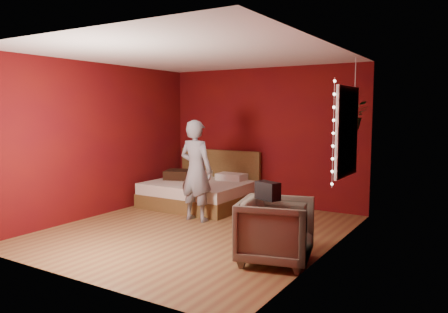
% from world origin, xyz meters
% --- Properties ---
extents(floor, '(4.50, 4.50, 0.00)m').
position_xyz_m(floor, '(0.00, 0.00, 0.00)').
color(floor, brown).
rests_on(floor, ground).
extents(room_walls, '(4.04, 4.54, 2.62)m').
position_xyz_m(room_walls, '(0.00, 0.00, 1.68)').
color(room_walls, '#570C09').
rests_on(room_walls, ground).
extents(window, '(0.05, 0.97, 1.27)m').
position_xyz_m(window, '(1.97, 0.90, 1.50)').
color(window, white).
rests_on(window, room_walls).
extents(fairy_lights, '(0.04, 0.04, 1.45)m').
position_xyz_m(fairy_lights, '(1.94, 0.37, 1.50)').
color(fairy_lights, silver).
rests_on(fairy_lights, room_walls).
extents(bed, '(1.83, 1.55, 1.01)m').
position_xyz_m(bed, '(-0.95, 1.51, 0.26)').
color(bed, brown).
rests_on(bed, ground).
extents(person, '(0.61, 0.42, 1.65)m').
position_xyz_m(person, '(-0.35, 0.50, 0.82)').
color(person, slate).
rests_on(person, ground).
extents(armchair, '(1.02, 1.00, 0.77)m').
position_xyz_m(armchair, '(1.60, -0.63, 0.38)').
color(armchair, '#666150').
rests_on(armchair, ground).
extents(handbag, '(0.33, 0.24, 0.21)m').
position_xyz_m(handbag, '(1.54, -0.74, 0.87)').
color(handbag, black).
rests_on(handbag, armchair).
extents(throw_pillow, '(0.63, 0.63, 0.17)m').
position_xyz_m(throw_pillow, '(-1.49, 1.52, 0.54)').
color(throw_pillow, '#321C10').
rests_on(throw_pillow, bed).
extents(hanging_plant, '(0.49, 0.46, 1.10)m').
position_xyz_m(hanging_plant, '(1.88, 1.58, 1.72)').
color(hanging_plant, silver).
rests_on(hanging_plant, room_walls).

